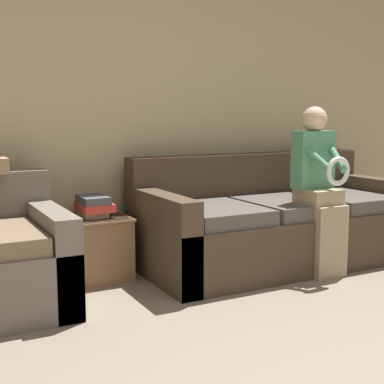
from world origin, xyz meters
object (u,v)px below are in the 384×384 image
Objects in this scene: side_shelf at (94,246)px; child_left_seated at (320,183)px; couch_main at (273,225)px; book_stack at (94,206)px.

child_left_seated is at bearing -24.36° from side_shelf.
book_stack is at bearing 168.88° from couch_main.
child_left_seated is 2.40× the size of side_shelf.
child_left_seated is at bearing -74.90° from couch_main.
book_stack reaches higher than side_shelf.
couch_main is 1.77× the size of child_left_seated.
couch_main is at bearing -11.12° from book_stack.
side_shelf is (-1.53, 0.69, -0.46)m from child_left_seated.
couch_main reaches higher than side_shelf.
child_left_seated is 4.13× the size of book_stack.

